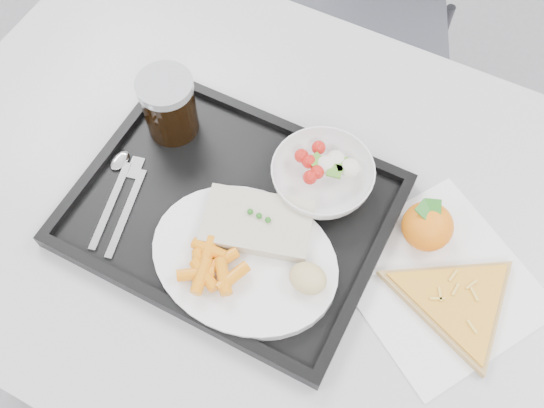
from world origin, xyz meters
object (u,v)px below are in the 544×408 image
(tray, at_px, (232,211))
(cola_glass, at_px, (169,105))
(salad_bowl, at_px, (322,177))
(pizza_slice, at_px, (457,302))
(tangerine, at_px, (428,226))
(table, at_px, (283,231))
(dinner_plate, at_px, (245,259))

(tray, height_order, cola_glass, cola_glass)
(salad_bowl, relative_size, pizza_slice, 0.60)
(tangerine, bearing_deg, cola_glass, -179.08)
(table, height_order, pizza_slice, pizza_slice)
(tangerine, relative_size, pizza_slice, 0.31)
(tray, xyz_separation_m, pizza_slice, (0.34, 0.02, 0.00))
(dinner_plate, height_order, tangerine, tangerine)
(salad_bowl, distance_m, cola_glass, 0.26)
(table, relative_size, dinner_plate, 4.44)
(salad_bowl, relative_size, cola_glass, 1.41)
(tray, bearing_deg, table, 29.96)
(table, distance_m, pizza_slice, 0.29)
(tray, xyz_separation_m, tangerine, (0.27, 0.10, 0.03))
(cola_glass, relative_size, tangerine, 1.38)
(salad_bowl, bearing_deg, table, -119.06)
(table, height_order, dinner_plate, dinner_plate)
(table, height_order, tangerine, tangerine)
(table, relative_size, tray, 2.67)
(cola_glass, bearing_deg, tangerine, 0.92)
(dinner_plate, bearing_deg, pizza_slice, 16.22)
(tray, relative_size, salad_bowl, 2.96)
(dinner_plate, distance_m, tangerine, 0.26)
(salad_bowl, bearing_deg, cola_glass, -177.79)
(tray, bearing_deg, cola_glass, 150.01)
(pizza_slice, bearing_deg, tangerine, 135.25)
(salad_bowl, bearing_deg, dinner_plate, -104.60)
(table, xyz_separation_m, tray, (-0.07, -0.04, 0.08))
(cola_glass, bearing_deg, pizza_slice, -7.97)
(tray, height_order, tangerine, tangerine)
(dinner_plate, relative_size, tangerine, 3.46)
(dinner_plate, height_order, cola_glass, cola_glass)
(dinner_plate, bearing_deg, salad_bowl, 75.40)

